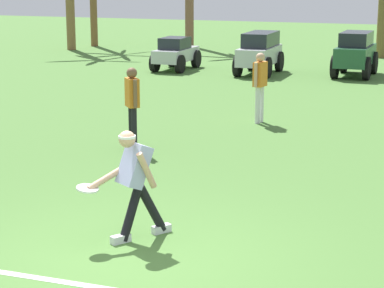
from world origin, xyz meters
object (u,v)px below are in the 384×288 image
object	(u,v)px
teammate_near_sideline	(260,81)
frisbee_thrower	(135,178)
teammate_midfield	(132,100)
parked_car_slot_b	(260,52)
frisbee_in_flight	(87,188)
parked_car_slot_c	(355,53)
parked_car_slot_a	(176,53)

from	to	relation	value
teammate_near_sideline	frisbee_thrower	bearing A→B (deg)	-86.79
teammate_midfield	parked_car_slot_b	size ratio (longest dim) A/B	0.65
frisbee_in_flight	parked_car_slot_c	world-z (taller)	parked_car_slot_c
parked_car_slot_c	parked_car_slot_b	bearing A→B (deg)	-170.26
parked_car_slot_a	parked_car_slot_b	size ratio (longest dim) A/B	0.92
parked_car_slot_a	teammate_midfield	bearing A→B (deg)	-72.90
parked_car_slot_a	parked_car_slot_c	distance (m)	5.96
parked_car_slot_a	parked_car_slot_c	size ratio (longest dim) A/B	0.93
parked_car_slot_c	teammate_midfield	bearing A→B (deg)	-102.50
frisbee_thrower	parked_car_slot_a	size ratio (longest dim) A/B	0.64
teammate_midfield	parked_car_slot_a	size ratio (longest dim) A/B	0.71
teammate_near_sideline	parked_car_slot_b	bearing A→B (deg)	104.91
frisbee_in_flight	teammate_near_sideline	world-z (taller)	teammate_near_sideline
parked_car_slot_c	teammate_near_sideline	bearing A→B (deg)	-96.50
parked_car_slot_a	parked_car_slot_c	bearing A→B (deg)	5.14
teammate_midfield	teammate_near_sideline	bearing A→B (deg)	63.63
teammate_midfield	frisbee_thrower	bearing A→B (deg)	-65.27
frisbee_in_flight	parked_car_slot_a	distance (m)	16.53
parked_car_slot_b	parked_car_slot_c	distance (m)	3.05
teammate_near_sideline	parked_car_slot_b	distance (m)	8.02
frisbee_in_flight	teammate_near_sideline	distance (m)	8.04
parked_car_slot_b	teammate_midfield	bearing A→B (deg)	-87.64
teammate_midfield	parked_car_slot_c	world-z (taller)	teammate_midfield
frisbee_in_flight	teammate_near_sideline	bearing A→B (deg)	89.68
teammate_near_sideline	parked_car_slot_a	world-z (taller)	teammate_near_sideline
parked_car_slot_b	parked_car_slot_c	bearing A→B (deg)	9.74
frisbee_in_flight	parked_car_slot_c	bearing A→B (deg)	86.53
frisbee_in_flight	parked_car_slot_b	size ratio (longest dim) A/B	0.14
frisbee_thrower	teammate_near_sideline	xyz separation A→B (m)	(-0.43, 7.68, 0.14)
parked_car_slot_b	frisbee_in_flight	bearing A→B (deg)	-82.71
frisbee_thrower	frisbee_in_flight	xyz separation A→B (m)	(-0.48, -0.36, -0.08)
parked_car_slot_b	parked_car_slot_c	xyz separation A→B (m)	(3.01, 0.52, 0.02)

